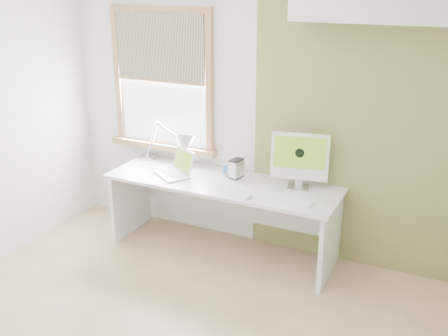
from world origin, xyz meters
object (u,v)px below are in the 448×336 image
Objects in this scene: desk at (225,198)px; external_drive at (236,169)px; desk_lamp at (178,145)px; imac at (300,158)px; laptop at (177,168)px.

desk is 0.31m from external_drive.
desk_lamp is 1.26m from imac.
desk_lamp reaches higher than desk.
imac reaches higher than desk.
imac is at bearing -0.31° from desk_lamp.
desk is 0.54m from laptop.
imac reaches higher than desk_lamp.
imac is (1.26, -0.01, 0.06)m from desk_lamp.
desk is 0.84m from imac.
laptop is at bearing -162.70° from external_drive.
laptop is 0.86× the size of imac.
imac is at bearing 9.65° from laptop.
desk_lamp is 1.65× the size of laptop.
desk_lamp is at bearing 117.60° from laptop.
external_drive is (0.55, 0.17, 0.03)m from laptop.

